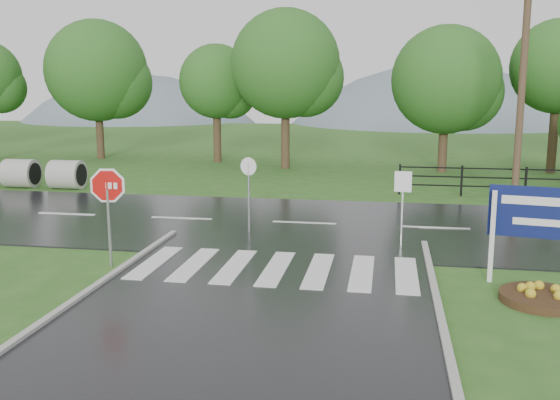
# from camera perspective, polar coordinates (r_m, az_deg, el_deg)

# --- Properties ---
(ground) EXTENTS (120.00, 120.00, 0.00)m
(ground) POSITION_cam_1_polar(r_m,az_deg,el_deg) (10.15, -5.52, -14.60)
(ground) COLOR #2C5B1E
(ground) RESTS_ON ground
(main_road) EXTENTS (90.00, 8.00, 0.04)m
(main_road) POSITION_cam_1_polar(r_m,az_deg,el_deg) (19.49, 2.24, -2.23)
(main_road) COLOR black
(main_road) RESTS_ON ground
(crosswalk) EXTENTS (6.50, 2.80, 0.02)m
(crosswalk) POSITION_cam_1_polar(r_m,az_deg,el_deg) (14.69, -0.36, -6.24)
(crosswalk) COLOR silver
(crosswalk) RESTS_ON ground
(fence_west) EXTENTS (9.58, 0.08, 1.20)m
(fence_west) POSITION_cam_1_polar(r_m,az_deg,el_deg) (25.65, 21.56, 1.77)
(fence_west) COLOR black
(fence_west) RESTS_ON ground
(hills) EXTENTS (102.00, 48.00, 48.00)m
(hills) POSITION_cam_1_polar(r_m,az_deg,el_deg) (76.47, 10.26, -4.68)
(hills) COLOR slate
(hills) RESTS_ON ground
(treeline) EXTENTS (83.20, 5.20, 10.00)m
(treeline) POSITION_cam_1_polar(r_m,az_deg,el_deg) (33.16, 7.17, 2.99)
(treeline) COLOR #22581B
(treeline) RESTS_ON ground
(stop_sign) EXTENTS (1.11, 0.21, 2.53)m
(stop_sign) POSITION_cam_1_polar(r_m,az_deg,el_deg) (15.18, -15.47, 0.56)
(stop_sign) COLOR #939399
(stop_sign) RESTS_ON ground
(estate_billboard) EXTENTS (2.42, 0.51, 2.15)m
(estate_billboard) POSITION_cam_1_polar(r_m,az_deg,el_deg) (14.54, 23.32, -1.54)
(estate_billboard) COLOR silver
(estate_billboard) RESTS_ON ground
(flower_bed) EXTENTS (1.70, 1.70, 0.34)m
(flower_bed) POSITION_cam_1_polar(r_m,az_deg,el_deg) (13.68, 22.92, -8.10)
(flower_bed) COLOR #332111
(flower_bed) RESTS_ON ground
(reg_sign_small) EXTENTS (0.45, 0.07, 2.04)m
(reg_sign_small) POSITION_cam_1_polar(r_m,az_deg,el_deg) (16.91, 11.15, 0.63)
(reg_sign_small) COLOR #939399
(reg_sign_small) RESTS_ON ground
(reg_sign_round) EXTENTS (0.50, 0.18, 2.24)m
(reg_sign_round) POSITION_cam_1_polar(r_m,az_deg,el_deg) (18.06, -2.88, 1.33)
(reg_sign_round) COLOR #939399
(reg_sign_round) RESTS_ON ground
(utility_pole_east) EXTENTS (1.41, 0.34, 7.95)m
(utility_pole_east) POSITION_cam_1_polar(r_m,az_deg,el_deg) (24.81, 21.23, 9.23)
(utility_pole_east) COLOR #473523
(utility_pole_east) RESTS_ON ground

